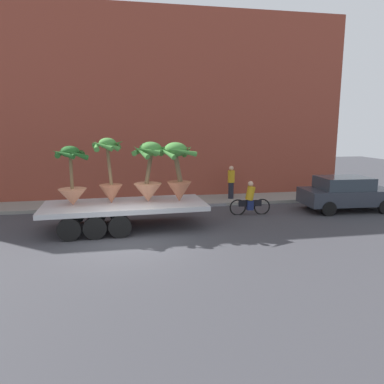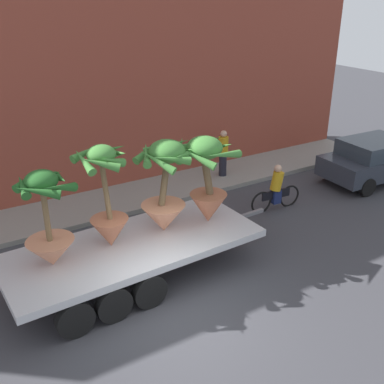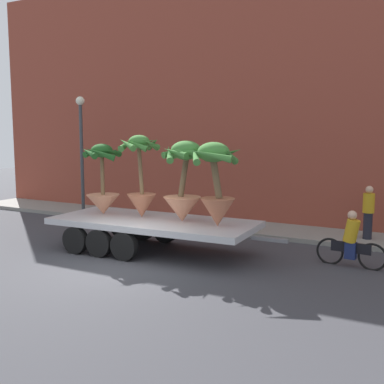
# 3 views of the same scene
# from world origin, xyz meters

# --- Properties ---
(ground_plane) EXTENTS (60.00, 60.00, 0.00)m
(ground_plane) POSITION_xyz_m (0.00, 0.00, 0.00)
(ground_plane) COLOR #38383D
(sidewalk) EXTENTS (24.00, 2.20, 0.15)m
(sidewalk) POSITION_xyz_m (0.00, 6.10, 0.07)
(sidewalk) COLOR gray
(sidewalk) RESTS_ON ground
(building_facade) EXTENTS (24.00, 1.20, 9.83)m
(building_facade) POSITION_xyz_m (0.00, 7.80, 4.91)
(building_facade) COLOR brown
(building_facade) RESTS_ON ground
(flatbed_trailer) EXTENTS (7.16, 2.75, 0.98)m
(flatbed_trailer) POSITION_xyz_m (-0.35, 1.85, 0.77)
(flatbed_trailer) COLOR #B7BABF
(flatbed_trailer) RESTS_ON ground
(potted_palm_rear) EXTENTS (1.64, 1.68, 2.30)m
(potted_palm_rear) POSITION_xyz_m (1.93, 1.86, 2.15)
(potted_palm_rear) COLOR #B26647
(potted_palm_rear) RESTS_ON flatbed_trailer
(potted_palm_middle) EXTENTS (1.58, 1.59, 2.33)m
(potted_palm_middle) POSITION_xyz_m (0.85, 2.03, 2.09)
(potted_palm_middle) COLOR tan
(potted_palm_middle) RESTS_ON flatbed_trailer
(potted_palm_front) EXTENTS (1.28, 1.34, 2.48)m
(potted_palm_front) POSITION_xyz_m (-0.63, 2.02, 2.08)
(potted_palm_front) COLOR #B26647
(potted_palm_front) RESTS_ON flatbed_trailer
(potted_palm_extra) EXTENTS (1.33, 1.31, 2.20)m
(potted_palm_extra) POSITION_xyz_m (-2.00, 1.90, 1.91)
(potted_palm_extra) COLOR tan
(potted_palm_extra) RESTS_ON flatbed_trailer
(cyclist) EXTENTS (1.84, 0.37, 1.54)m
(cyclist) POSITION_xyz_m (5.34, 3.03, 0.67)
(cyclist) COLOR black
(cyclist) RESTS_ON ground
(parked_car) EXTENTS (4.22, 2.11, 1.58)m
(parked_car) POSITION_xyz_m (10.01, 3.02, 0.83)
(parked_car) COLOR #2D333D
(parked_car) RESTS_ON ground
(pedestrian_near_gate) EXTENTS (0.36, 0.36, 1.71)m
(pedestrian_near_gate) POSITION_xyz_m (5.35, 6.00, 1.04)
(pedestrian_near_gate) COLOR black
(pedestrian_near_gate) RESTS_ON sidewalk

